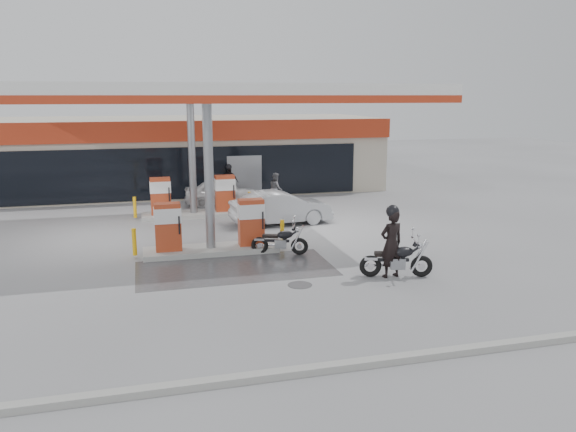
# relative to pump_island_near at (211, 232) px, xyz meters

# --- Properties ---
(ground) EXTENTS (90.00, 90.00, 0.00)m
(ground) POSITION_rel_pump_island_near_xyz_m (0.00, -2.00, -0.71)
(ground) COLOR gray
(ground) RESTS_ON ground
(wet_patch) EXTENTS (6.00, 3.00, 0.00)m
(wet_patch) POSITION_rel_pump_island_near_xyz_m (0.50, -2.00, -0.71)
(wet_patch) COLOR #4C4C4F
(wet_patch) RESTS_ON ground
(drain_cover) EXTENTS (0.70, 0.70, 0.01)m
(drain_cover) POSITION_rel_pump_island_near_xyz_m (2.00, -4.00, -0.71)
(drain_cover) COLOR #38383A
(drain_cover) RESTS_ON ground
(kerb) EXTENTS (28.00, 0.25, 0.15)m
(kerb) POSITION_rel_pump_island_near_xyz_m (0.00, -9.00, -0.64)
(kerb) COLOR gray
(kerb) RESTS_ON ground
(store_building) EXTENTS (22.00, 8.22, 4.00)m
(store_building) POSITION_rel_pump_island_near_xyz_m (0.01, 13.94, 1.30)
(store_building) COLOR #BCB09D
(store_building) RESTS_ON ground
(canopy) EXTENTS (16.00, 10.02, 5.51)m
(canopy) POSITION_rel_pump_island_near_xyz_m (0.00, 3.00, 4.56)
(canopy) COLOR silver
(canopy) RESTS_ON ground
(pump_island_near) EXTENTS (5.14, 1.30, 1.78)m
(pump_island_near) POSITION_rel_pump_island_near_xyz_m (0.00, 0.00, 0.00)
(pump_island_near) COLOR #9E9E99
(pump_island_near) RESTS_ON ground
(pump_island_far) EXTENTS (5.14, 1.30, 1.78)m
(pump_island_far) POSITION_rel_pump_island_near_xyz_m (0.00, 6.00, 0.00)
(pump_island_far) COLOR #9E9E99
(pump_island_far) RESTS_ON ground
(main_motorcycle) EXTENTS (2.12, 1.00, 1.11)m
(main_motorcycle) POSITION_rel_pump_island_near_xyz_m (4.97, -4.01, -0.22)
(main_motorcycle) COLOR black
(main_motorcycle) RESTS_ON ground
(biker_main) EXTENTS (0.81, 0.61, 2.02)m
(biker_main) POSITION_rel_pump_island_near_xyz_m (4.78, -3.96, 0.30)
(biker_main) COLOR black
(biker_main) RESTS_ON ground
(parked_motorcycle) EXTENTS (1.86, 0.99, 0.99)m
(parked_motorcycle) POSITION_rel_pump_island_near_xyz_m (2.23, -0.81, -0.27)
(parked_motorcycle) COLOR black
(parked_motorcycle) RESTS_ON ground
(sedan_white) EXTENTS (3.81, 1.96, 1.24)m
(sedan_white) POSITION_rel_pump_island_near_xyz_m (1.61, 8.26, -0.09)
(sedan_white) COLOR silver
(sedan_white) RESTS_ON ground
(attendant) EXTENTS (0.63, 0.78, 1.54)m
(attendant) POSITION_rel_pump_island_near_xyz_m (4.19, 7.90, 0.06)
(attendant) COLOR slate
(attendant) RESTS_ON ground
(hatchback_silver) EXTENTS (4.26, 1.79, 1.37)m
(hatchback_silver) POSITION_rel_pump_island_near_xyz_m (3.36, 3.60, -0.02)
(hatchback_silver) COLOR #A9ADB2
(hatchback_silver) RESTS_ON ground
(parked_car_left) EXTENTS (4.22, 1.77, 1.22)m
(parked_car_left) POSITION_rel_pump_island_near_xyz_m (-4.50, 12.00, -0.10)
(parked_car_left) COLOR #181952
(parked_car_left) RESTS_ON ground
(parked_car_right) EXTENTS (4.69, 3.27, 1.19)m
(parked_car_right) POSITION_rel_pump_island_near_xyz_m (7.70, 11.61, -0.12)
(parked_car_right) COLOR #541412
(parked_car_right) RESTS_ON ground
(biker_walking) EXTENTS (1.05, 0.56, 1.70)m
(biker_walking) POSITION_rel_pump_island_near_xyz_m (2.17, 9.80, 0.14)
(biker_walking) COLOR black
(biker_walking) RESTS_ON ground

